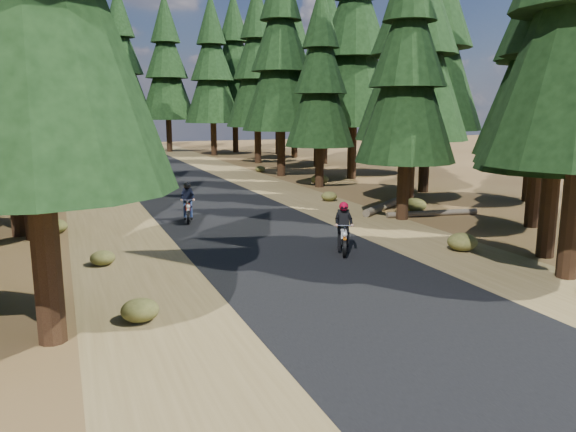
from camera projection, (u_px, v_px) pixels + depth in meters
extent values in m
plane|color=#4E361B|center=(308.00, 264.00, 15.79)|extent=(120.00, 120.00, 0.00)
cube|color=black|center=(252.00, 229.00, 20.34)|extent=(6.00, 100.00, 0.01)
cube|color=brown|center=(120.00, 240.00, 18.64)|extent=(3.20, 100.00, 0.01)
cube|color=brown|center=(363.00, 219.00, 22.04)|extent=(3.20, 100.00, 0.01)
cylinder|color=black|center=(41.00, 191.00, 9.99)|extent=(0.53, 0.53, 5.71)
cylinder|color=black|center=(552.00, 170.00, 16.04)|extent=(0.50, 0.50, 5.11)
cone|color=black|center=(562.00, 55.00, 15.44)|extent=(4.34, 4.34, 6.38)
cylinder|color=black|center=(537.00, 155.00, 20.20)|extent=(0.51, 0.51, 5.29)
cone|color=black|center=(545.00, 60.00, 19.57)|extent=(4.50, 4.50, 6.62)
cylinder|color=black|center=(27.00, 159.00, 18.22)|extent=(0.51, 0.51, 5.34)
cone|color=black|center=(18.00, 53.00, 17.59)|extent=(4.54, 4.54, 6.68)
cylinder|color=black|center=(404.00, 162.00, 21.67)|extent=(0.48, 0.48, 4.52)
cone|color=black|center=(407.00, 87.00, 21.14)|extent=(3.84, 3.84, 5.65)
cone|color=black|center=(409.00, 31.00, 20.75)|extent=(2.94, 2.94, 4.07)
cylinder|color=black|center=(12.00, 141.00, 18.67)|extent=(0.56, 0.56, 6.43)
cone|color=black|center=(1.00, 15.00, 17.91)|extent=(5.46, 5.46, 8.03)
cylinder|color=black|center=(410.00, 140.00, 25.02)|extent=(0.53, 0.53, 5.84)
cone|color=black|center=(414.00, 55.00, 24.33)|extent=(4.96, 4.96, 7.30)
cylinder|color=black|center=(426.00, 130.00, 28.73)|extent=(0.56, 0.56, 6.43)
cone|color=black|center=(429.00, 48.00, 27.97)|extent=(5.47, 5.47, 8.04)
cylinder|color=black|center=(57.00, 140.00, 25.54)|extent=(0.53, 0.53, 5.72)
cone|color=black|center=(50.00, 59.00, 24.87)|extent=(4.86, 4.86, 7.15)
cylinder|color=black|center=(320.00, 146.00, 30.74)|extent=(0.48, 0.48, 4.51)
cone|color=black|center=(320.00, 94.00, 30.21)|extent=(3.83, 3.83, 5.64)
cone|color=black|center=(321.00, 55.00, 29.82)|extent=(2.93, 2.93, 4.06)
cone|color=black|center=(321.00, 15.00, 29.44)|extent=(2.03, 2.03, 3.38)
cylinder|color=black|center=(352.00, 126.00, 34.34)|extent=(0.56, 0.56, 6.47)
cone|color=black|center=(354.00, 58.00, 33.57)|extent=(5.50, 5.50, 8.09)
cone|color=black|center=(355.00, 6.00, 33.02)|extent=(4.21, 4.21, 5.82)
cylinder|color=black|center=(44.00, 135.00, 31.56)|extent=(0.53, 0.53, 5.64)
cone|color=black|center=(39.00, 70.00, 30.89)|extent=(4.79, 4.79, 7.05)
cone|color=black|center=(35.00, 22.00, 30.41)|extent=(3.67, 3.67, 5.08)
cylinder|color=black|center=(281.00, 130.00, 35.75)|extent=(0.53, 0.53, 5.83)
cone|color=black|center=(281.00, 71.00, 35.06)|extent=(4.95, 4.95, 7.29)
cone|color=black|center=(281.00, 28.00, 34.56)|extent=(3.79, 3.79, 5.25)
cylinder|color=black|center=(317.00, 136.00, 41.58)|extent=(0.48, 0.48, 4.61)
cone|color=black|center=(317.00, 96.00, 41.03)|extent=(3.92, 3.92, 5.77)
cone|color=black|center=(318.00, 67.00, 40.64)|extent=(3.00, 3.00, 4.15)
cone|color=black|center=(318.00, 37.00, 40.25)|extent=(2.08, 2.08, 3.46)
cylinder|color=black|center=(29.00, 140.00, 37.35)|extent=(0.48, 0.48, 4.42)
cone|color=black|center=(25.00, 98.00, 36.83)|extent=(3.76, 3.76, 5.52)
cone|color=black|center=(22.00, 67.00, 36.45)|extent=(2.87, 2.87, 3.98)
cone|color=black|center=(20.00, 35.00, 36.08)|extent=(1.99, 1.99, 3.31)
cylinder|color=black|center=(258.00, 126.00, 44.17)|extent=(0.53, 0.53, 5.76)
cone|color=black|center=(257.00, 80.00, 43.49)|extent=(4.90, 4.90, 7.21)
cone|color=black|center=(257.00, 45.00, 43.00)|extent=(3.75, 3.75, 5.19)
cone|color=black|center=(257.00, 9.00, 42.51)|extent=(2.59, 2.59, 4.32)
cylinder|color=black|center=(294.00, 125.00, 49.26)|extent=(0.53, 0.53, 5.66)
cone|color=black|center=(295.00, 84.00, 48.59)|extent=(4.81, 4.81, 7.07)
cone|color=black|center=(295.00, 53.00, 48.11)|extent=(3.68, 3.68, 5.09)
cone|color=black|center=(295.00, 22.00, 47.63)|extent=(2.55, 2.55, 4.24)
cylinder|color=black|center=(532.00, 141.00, 25.89)|extent=(0.52, 0.52, 5.60)
cone|color=black|center=(538.00, 63.00, 25.22)|extent=(4.76, 4.76, 7.00)
cone|color=black|center=(543.00, 4.00, 24.75)|extent=(3.64, 3.64, 5.04)
cylinder|color=black|center=(324.00, 125.00, 43.68)|extent=(0.54, 0.54, 6.00)
cone|color=black|center=(325.00, 76.00, 42.97)|extent=(5.10, 5.10, 7.50)
cone|color=black|center=(325.00, 39.00, 42.46)|extent=(3.90, 3.90, 5.40)
cone|color=black|center=(326.00, 1.00, 41.94)|extent=(2.70, 2.70, 4.50)
cylinder|color=black|center=(404.00, 131.00, 37.17)|extent=(0.52, 0.52, 5.60)
cone|color=black|center=(406.00, 77.00, 36.51)|extent=(4.76, 4.76, 7.00)
cone|color=black|center=(408.00, 37.00, 36.03)|extent=(3.64, 3.64, 5.04)
cylinder|color=black|center=(48.00, 122.00, 46.26)|extent=(0.56, 0.56, 6.40)
cone|color=black|center=(44.00, 72.00, 45.51)|extent=(5.44, 5.44, 8.00)
cone|color=black|center=(41.00, 35.00, 44.96)|extent=(4.16, 4.16, 5.76)
cylinder|color=black|center=(213.00, 123.00, 51.47)|extent=(0.54, 0.54, 6.00)
cone|color=black|center=(212.00, 81.00, 50.76)|extent=(5.10, 5.10, 7.50)
cone|color=black|center=(212.00, 50.00, 50.25)|extent=(3.90, 3.90, 5.40)
cone|color=black|center=(211.00, 18.00, 49.74)|extent=(2.70, 2.70, 4.50)
cylinder|color=black|center=(10.00, 119.00, 47.85)|extent=(0.57, 0.57, 6.80)
cone|color=black|center=(5.00, 68.00, 47.04)|extent=(5.78, 5.78, 8.50)
cone|color=black|center=(2.00, 29.00, 46.46)|extent=(4.42, 4.42, 6.12)
cylinder|color=black|center=(235.00, 119.00, 55.27)|extent=(0.56, 0.56, 6.40)
cone|color=black|center=(234.00, 78.00, 54.51)|extent=(5.44, 5.44, 8.00)
cone|color=black|center=(234.00, 47.00, 53.97)|extent=(4.16, 4.16, 5.76)
cone|color=black|center=(233.00, 16.00, 53.42)|extent=(2.88, 2.88, 4.80)
cylinder|color=black|center=(83.00, 122.00, 52.87)|extent=(0.54, 0.54, 6.00)
cone|color=black|center=(81.00, 81.00, 52.16)|extent=(5.10, 5.10, 7.50)
cone|color=black|center=(79.00, 51.00, 51.65)|extent=(3.90, 3.90, 5.40)
cone|color=black|center=(77.00, 21.00, 51.14)|extent=(2.70, 2.70, 4.50)
cylinder|color=black|center=(169.00, 119.00, 55.78)|extent=(0.56, 0.56, 6.40)
cone|color=black|center=(167.00, 78.00, 55.03)|extent=(5.44, 5.44, 8.00)
cone|color=black|center=(166.00, 48.00, 54.48)|extent=(4.16, 4.16, 5.76)
cone|color=black|center=(164.00, 17.00, 53.94)|extent=(2.88, 2.88, 4.80)
cylinder|color=black|center=(124.00, 117.00, 57.00)|extent=(0.57, 0.57, 6.80)
cone|color=black|center=(121.00, 74.00, 56.19)|extent=(5.78, 5.78, 8.50)
cone|color=black|center=(120.00, 42.00, 55.62)|extent=(4.42, 4.42, 6.12)
cone|color=black|center=(118.00, 10.00, 55.04)|extent=(3.06, 3.06, 5.10)
cylinder|color=black|center=(278.00, 122.00, 52.78)|extent=(0.54, 0.54, 6.00)
cone|color=black|center=(278.00, 81.00, 52.07)|extent=(5.10, 5.10, 7.50)
cone|color=black|center=(278.00, 51.00, 51.55)|extent=(3.90, 3.90, 5.40)
cone|color=black|center=(278.00, 20.00, 51.04)|extent=(2.70, 2.70, 4.50)
cylinder|color=#4C4233|center=(391.00, 203.00, 24.88)|extent=(4.72, 3.74, 0.32)
cylinder|color=#4C4233|center=(432.00, 213.00, 22.72)|extent=(3.92, 0.84, 0.24)
ellipsoid|color=#474C1E|center=(84.00, 203.00, 24.47)|extent=(0.76, 0.76, 0.46)
ellipsoid|color=#474C1E|center=(329.00, 196.00, 26.41)|extent=(0.74, 0.74, 0.45)
ellipsoid|color=#474C1E|center=(320.00, 179.00, 32.05)|extent=(1.01, 1.01, 0.60)
ellipsoid|color=#474C1E|center=(34.00, 186.00, 29.31)|extent=(1.08, 1.08, 0.65)
ellipsoid|color=#474C1E|center=(55.00, 226.00, 19.56)|extent=(0.84, 0.84, 0.50)
ellipsoid|color=#474C1E|center=(462.00, 242.00, 17.19)|extent=(0.91, 0.91, 0.55)
ellipsoid|color=#474C1E|center=(140.00, 310.00, 11.49)|extent=(0.78, 0.78, 0.47)
ellipsoid|color=#474C1E|center=(414.00, 205.00, 23.52)|extent=(1.00, 1.00, 0.60)
ellipsoid|color=#474C1E|center=(260.00, 169.00, 38.38)|extent=(0.70, 0.70, 0.42)
ellipsoid|color=#474C1E|center=(103.00, 258.00, 15.61)|extent=(0.68, 0.68, 0.41)
cube|color=black|center=(344.00, 219.00, 16.76)|extent=(0.40, 0.33, 0.50)
sphere|color=#A50622|center=(344.00, 207.00, 16.69)|extent=(0.37, 0.37, 0.28)
cube|color=black|center=(187.00, 196.00, 21.42)|extent=(0.37, 0.27, 0.49)
sphere|color=black|center=(187.00, 186.00, 21.35)|extent=(0.32, 0.32, 0.27)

